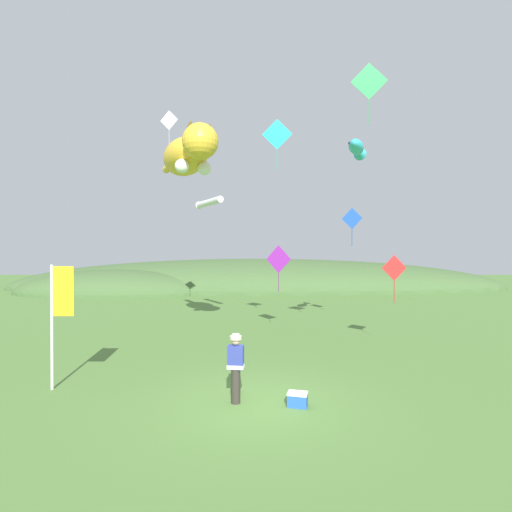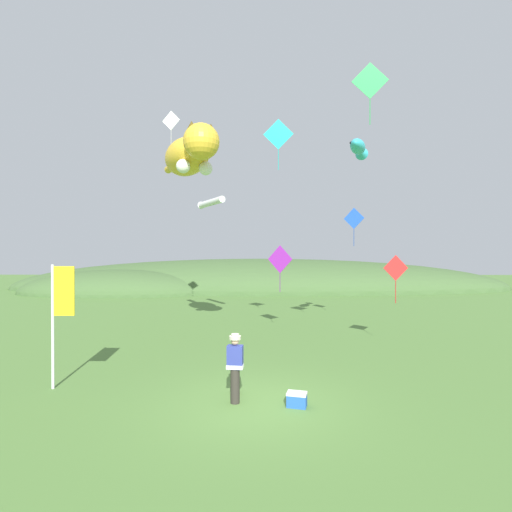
{
  "view_description": "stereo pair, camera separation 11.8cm",
  "coord_description": "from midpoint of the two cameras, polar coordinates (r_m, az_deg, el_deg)",
  "views": [
    {
      "loc": [
        0.02,
        -10.08,
        3.85
      ],
      "look_at": [
        0.0,
        4.0,
        3.74
      ],
      "focal_mm": 28.0,
      "sensor_mm": 36.0,
      "label": 1
    },
    {
      "loc": [
        0.14,
        -10.08,
        3.85
      ],
      "look_at": [
        0.0,
        4.0,
        3.74
      ],
      "focal_mm": 28.0,
      "sensor_mm": 36.0,
      "label": 2
    }
  ],
  "objects": [
    {
      "name": "ground_plane",
      "position": [
        10.79,
        -0.37,
        -20.46
      ],
      "size": [
        120.0,
        120.0,
        0.0
      ],
      "primitive_type": "plane",
      "color": "#517A38"
    },
    {
      "name": "distant_hill_ridge",
      "position": [
        42.12,
        -2.39,
        -4.8
      ],
      "size": [
        53.11,
        16.63,
        6.46
      ],
      "color": "#426033",
      "rests_on": "ground"
    },
    {
      "name": "festival_attendant",
      "position": [
        10.61,
        -3.16,
        -15.41
      ],
      "size": [
        0.45,
        0.31,
        1.77
      ],
      "color": "#332D28",
      "rests_on": "ground"
    },
    {
      "name": "kite_spool",
      "position": [
        11.52,
        -2.93,
        -18.36
      ],
      "size": [
        0.14,
        0.27,
        0.27
      ],
      "color": "olive",
      "rests_on": "ground"
    },
    {
      "name": "picnic_cooler",
      "position": [
        10.66,
        5.72,
        -19.7
      ],
      "size": [
        0.56,
        0.44,
        0.36
      ],
      "color": "blue",
      "rests_on": "ground"
    },
    {
      "name": "festival_banner_pole",
      "position": [
        12.66,
        -26.6,
        -6.66
      ],
      "size": [
        0.66,
        0.08,
        3.52
      ],
      "color": "silver",
      "rests_on": "ground"
    },
    {
      "name": "kite_giant_cat",
      "position": [
        18.26,
        -9.76,
        14.06
      ],
      "size": [
        3.41,
        5.84,
        1.92
      ],
      "color": "gold"
    },
    {
      "name": "kite_fish_windsock",
      "position": [
        18.82,
        14.14,
        14.71
      ],
      "size": [
        1.36,
        2.26,
        0.68
      ],
      "color": "#33B2CC"
    },
    {
      "name": "kite_tube_streamer",
      "position": [
        22.75,
        -6.81,
        7.6
      ],
      "size": [
        1.89,
        2.97,
        0.44
      ],
      "color": "white"
    },
    {
      "name": "kite_diamond_blue",
      "position": [
        21.74,
        13.49,
        5.19
      ],
      "size": [
        0.94,
        0.64,
        2.03
      ],
      "color": "blue"
    },
    {
      "name": "kite_diamond_white",
      "position": [
        23.25,
        -12.37,
        18.36
      ],
      "size": [
        1.01,
        0.31,
        1.95
      ],
      "color": "white"
    },
    {
      "name": "kite_diamond_red",
      "position": [
        17.09,
        19.04,
        -1.7
      ],
      "size": [
        1.04,
        0.14,
        1.95
      ],
      "color": "red"
    },
    {
      "name": "kite_diamond_violet",
      "position": [
        19.19,
        3.14,
        -0.5
      ],
      "size": [
        1.14,
        0.74,
        2.25
      ],
      "color": "purple"
    },
    {
      "name": "kite_diamond_green",
      "position": [
        15.77,
        15.72,
        22.86
      ],
      "size": [
        1.26,
        0.19,
        2.17
      ],
      "color": "green"
    },
    {
      "name": "kite_diamond_teal",
      "position": [
        18.14,
        2.93,
        16.93
      ],
      "size": [
        1.32,
        0.12,
        2.22
      ],
      "color": "#19BFBF"
    }
  ]
}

